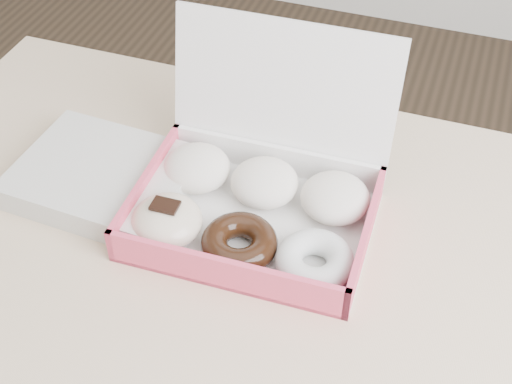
% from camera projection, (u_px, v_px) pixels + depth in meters
% --- Properties ---
extents(table, '(1.20, 0.80, 0.75)m').
position_uv_depth(table, '(255.00, 305.00, 0.99)').
color(table, tan).
rests_on(table, ground).
extents(donut_box, '(0.33, 0.29, 0.23)m').
position_uv_depth(donut_box, '(254.00, 197.00, 0.98)').
color(donut_box, white).
rests_on(donut_box, table).
extents(newspapers, '(0.25, 0.21, 0.04)m').
position_uv_depth(newspapers, '(104.00, 178.00, 1.03)').
color(newspapers, silver).
rests_on(newspapers, table).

